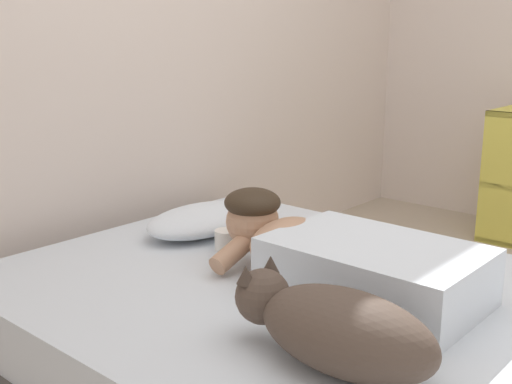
# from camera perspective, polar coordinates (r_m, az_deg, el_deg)

# --- Properties ---
(back_wall) EXTENTS (4.35, 0.12, 2.50)m
(back_wall) POSITION_cam_1_polar(r_m,az_deg,el_deg) (2.96, -11.37, 15.43)
(back_wall) COLOR silver
(back_wall) RESTS_ON ground
(bed) EXTENTS (1.56, 2.09, 0.37)m
(bed) POSITION_cam_1_polar(r_m,az_deg,el_deg) (2.17, 4.61, -13.10)
(bed) COLOR #4C4742
(bed) RESTS_ON ground
(pillow) EXTENTS (0.52, 0.32, 0.11)m
(pillow) POSITION_cam_1_polar(r_m,az_deg,el_deg) (2.63, -4.86, -2.49)
(pillow) COLOR silver
(pillow) RESTS_ON bed
(person_lying) EXTENTS (0.43, 0.92, 0.27)m
(person_lying) POSITION_cam_1_polar(r_m,az_deg,el_deg) (2.07, 7.21, -5.70)
(person_lying) COLOR silver
(person_lying) RESTS_ON bed
(dog) EXTENTS (0.26, 0.57, 0.21)m
(dog) POSITION_cam_1_polar(r_m,az_deg,el_deg) (1.61, 7.01, -11.85)
(dog) COLOR #4C3D33
(dog) RESTS_ON bed
(coffee_cup) EXTENTS (0.12, 0.09, 0.07)m
(coffee_cup) POSITION_cam_1_polar(r_m,az_deg,el_deg) (2.43, -2.62, -4.26)
(coffee_cup) COLOR white
(coffee_cup) RESTS_ON bed
(cell_phone) EXTENTS (0.07, 0.14, 0.01)m
(cell_phone) POSITION_cam_1_polar(r_m,az_deg,el_deg) (2.05, 16.36, -9.42)
(cell_phone) COLOR black
(cell_phone) RESTS_ON bed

